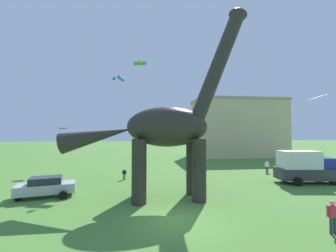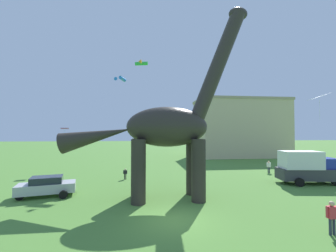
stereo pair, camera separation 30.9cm
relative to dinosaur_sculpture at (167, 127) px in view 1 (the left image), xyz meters
name	(u,v)px [view 1 (the left image)]	position (x,y,z in m)	size (l,w,h in m)	color
ground_plane	(176,220)	(-0.01, -4.27, -5.48)	(240.00, 240.00, 0.00)	#4C7F33
dinosaur_sculpture	(167,127)	(0.00, 0.00, 0.00)	(14.49, 3.07, 15.15)	#2D2823
parked_sedan_left	(46,186)	(-9.35, 1.70, -4.67)	(4.51, 2.74, 1.55)	#B7B7BC
parked_box_truck	(305,167)	(14.28, 3.39, -3.83)	(5.84, 2.85, 3.20)	#38383D
person_watching_child	(124,173)	(-3.67, 7.44, -4.78)	(0.43, 0.19, 1.15)	black
person_strolling_adult	(267,165)	(13.74, 9.25, -4.57)	(0.56, 0.25, 1.50)	#2D3347
person_far_spectator	(333,213)	(7.47, -6.96, -4.48)	(0.62, 0.27, 1.65)	#2D3347
kite_mid_center	(63,128)	(-11.91, 13.43, 0.07)	(1.13, 0.96, 1.20)	purple
kite_near_low	(318,97)	(12.41, -0.54, 2.45)	(1.54, 1.86, 2.05)	white
kite_trailing	(140,63)	(-2.05, 12.93, 8.85)	(1.76, 1.62, 0.50)	green
kite_mid_right	(120,79)	(-4.98, 16.24, 7.43)	(1.73, 1.85, 0.52)	#287AE5
background_building_block	(237,128)	(18.67, 28.43, 0.51)	(18.22, 9.92, 11.96)	#CCB78E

